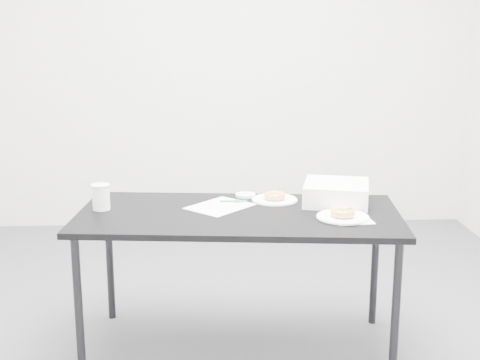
{
  "coord_description": "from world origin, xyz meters",
  "views": [
    {
      "loc": [
        -0.02,
        -3.06,
        1.57
      ],
      "look_at": [
        0.15,
        0.02,
        0.83
      ],
      "focal_mm": 50.0,
      "sensor_mm": 36.0,
      "label": 1
    }
  ],
  "objects_px": {
    "table": "(239,223)",
    "plate_far": "(275,200)",
    "scorecard": "(220,206)",
    "plate_near": "(343,217)",
    "bakery_box": "(336,193)",
    "coffee_cup": "(101,197)",
    "donut_far": "(275,196)",
    "donut_near": "(343,212)",
    "pen": "(233,201)"
  },
  "relations": [
    {
      "from": "table",
      "to": "plate_far",
      "type": "relative_size",
      "value": 6.91
    },
    {
      "from": "scorecard",
      "to": "plate_near",
      "type": "distance_m",
      "value": 0.6
    },
    {
      "from": "scorecard",
      "to": "bakery_box",
      "type": "relative_size",
      "value": 0.94
    },
    {
      "from": "table",
      "to": "bakery_box",
      "type": "height_order",
      "value": "bakery_box"
    },
    {
      "from": "coffee_cup",
      "to": "bakery_box",
      "type": "relative_size",
      "value": 0.4
    },
    {
      "from": "plate_near",
      "to": "donut_far",
      "type": "height_order",
      "value": "donut_far"
    },
    {
      "from": "donut_near",
      "to": "scorecard",
      "type": "bearing_deg",
      "value": 157.65
    },
    {
      "from": "scorecard",
      "to": "plate_far",
      "type": "xyz_separation_m",
      "value": [
        0.28,
        0.1,
        0.0
      ]
    },
    {
      "from": "scorecard",
      "to": "donut_near",
      "type": "xyz_separation_m",
      "value": [
        0.55,
        -0.23,
        0.03
      ]
    },
    {
      "from": "table",
      "to": "donut_near",
      "type": "xyz_separation_m",
      "value": [
        0.47,
        -0.12,
        0.08
      ]
    },
    {
      "from": "pen",
      "to": "coffee_cup",
      "type": "distance_m",
      "value": 0.64
    },
    {
      "from": "table",
      "to": "coffee_cup",
      "type": "bearing_deg",
      "value": 178.12
    },
    {
      "from": "donut_near",
      "to": "bakery_box",
      "type": "xyz_separation_m",
      "value": [
        0.02,
        0.26,
        0.02
      ]
    },
    {
      "from": "table",
      "to": "plate_near",
      "type": "relative_size",
      "value": 6.53
    },
    {
      "from": "scorecard",
      "to": "pen",
      "type": "distance_m",
      "value": 0.1
    },
    {
      "from": "plate_near",
      "to": "scorecard",
      "type": "bearing_deg",
      "value": 157.65
    },
    {
      "from": "coffee_cup",
      "to": "donut_near",
      "type": "bearing_deg",
      "value": -10.49
    },
    {
      "from": "pen",
      "to": "plate_near",
      "type": "bearing_deg",
      "value": -31.62
    },
    {
      "from": "table",
      "to": "donut_near",
      "type": "relative_size",
      "value": 13.9
    },
    {
      "from": "pen",
      "to": "bakery_box",
      "type": "relative_size",
      "value": 0.44
    },
    {
      "from": "pen",
      "to": "plate_far",
      "type": "distance_m",
      "value": 0.21
    },
    {
      "from": "donut_near",
      "to": "donut_far",
      "type": "xyz_separation_m",
      "value": [
        -0.28,
        0.33,
        -0.0
      ]
    },
    {
      "from": "coffee_cup",
      "to": "donut_far",
      "type": "bearing_deg",
      "value": 8.12
    },
    {
      "from": "plate_near",
      "to": "plate_far",
      "type": "relative_size",
      "value": 1.06
    },
    {
      "from": "donut_far",
      "to": "coffee_cup",
      "type": "bearing_deg",
      "value": -171.88
    },
    {
      "from": "pen",
      "to": "donut_far",
      "type": "xyz_separation_m",
      "value": [
        0.21,
        0.03,
        0.02
      ]
    },
    {
      "from": "coffee_cup",
      "to": "bakery_box",
      "type": "distance_m",
      "value": 1.14
    },
    {
      "from": "scorecard",
      "to": "donut_far",
      "type": "bearing_deg",
      "value": 62.98
    },
    {
      "from": "plate_near",
      "to": "bakery_box",
      "type": "relative_size",
      "value": 0.78
    },
    {
      "from": "pen",
      "to": "plate_near",
      "type": "height_order",
      "value": "pen"
    },
    {
      "from": "coffee_cup",
      "to": "bakery_box",
      "type": "bearing_deg",
      "value": 2.9
    },
    {
      "from": "plate_far",
      "to": "bakery_box",
      "type": "relative_size",
      "value": 0.74
    },
    {
      "from": "coffee_cup",
      "to": "scorecard",
      "type": "bearing_deg",
      "value": 2.09
    },
    {
      "from": "donut_far",
      "to": "plate_far",
      "type": "bearing_deg",
      "value": 0.0
    },
    {
      "from": "coffee_cup",
      "to": "bakery_box",
      "type": "height_order",
      "value": "coffee_cup"
    },
    {
      "from": "table",
      "to": "coffee_cup",
      "type": "distance_m",
      "value": 0.66
    },
    {
      "from": "table",
      "to": "bakery_box",
      "type": "bearing_deg",
      "value": 21.77
    },
    {
      "from": "plate_far",
      "to": "bakery_box",
      "type": "bearing_deg",
      "value": -11.86
    },
    {
      "from": "plate_near",
      "to": "table",
      "type": "bearing_deg",
      "value": 165.37
    },
    {
      "from": "plate_near",
      "to": "plate_far",
      "type": "height_order",
      "value": "plate_near"
    },
    {
      "from": "donut_near",
      "to": "plate_far",
      "type": "distance_m",
      "value": 0.43
    },
    {
      "from": "plate_near",
      "to": "coffee_cup",
      "type": "xyz_separation_m",
      "value": [
        -1.12,
        0.21,
        0.06
      ]
    },
    {
      "from": "table",
      "to": "scorecard",
      "type": "distance_m",
      "value": 0.15
    },
    {
      "from": "plate_far",
      "to": "coffee_cup",
      "type": "relative_size",
      "value": 1.83
    },
    {
      "from": "plate_far",
      "to": "plate_near",
      "type": "bearing_deg",
      "value": -49.7
    },
    {
      "from": "pen",
      "to": "donut_far",
      "type": "distance_m",
      "value": 0.21
    },
    {
      "from": "plate_far",
      "to": "donut_near",
      "type": "bearing_deg",
      "value": -49.7
    },
    {
      "from": "scorecard",
      "to": "plate_near",
      "type": "bearing_deg",
      "value": 20.83
    },
    {
      "from": "table",
      "to": "plate_near",
      "type": "height_order",
      "value": "plate_near"
    },
    {
      "from": "pen",
      "to": "bakery_box",
      "type": "height_order",
      "value": "bakery_box"
    }
  ]
}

